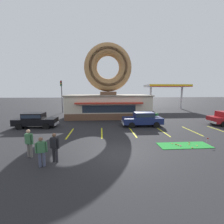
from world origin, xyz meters
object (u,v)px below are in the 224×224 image
object	(u,v)px
pedestrian_blue_sweater_man	(41,150)
golf_ball	(180,145)
car_navy	(143,119)
pedestrian_leather_jacket_man	(55,146)
pedestrian_hooded_kid	(29,142)
putting_flag_pin	(207,140)
trash_bin	(156,116)
car_black	(35,120)
traffic_light_pole	(62,92)

from	to	relation	value
pedestrian_blue_sweater_man	golf_ball	bearing A→B (deg)	14.80
car_navy	pedestrian_leather_jacket_man	bearing A→B (deg)	-131.77
pedestrian_blue_sweater_man	pedestrian_leather_jacket_man	size ratio (longest dim) A/B	0.95
pedestrian_blue_sweater_man	pedestrian_hooded_kid	bearing A→B (deg)	133.99
putting_flag_pin	trash_bin	bearing A→B (deg)	91.40
putting_flag_pin	pedestrian_blue_sweater_man	xyz separation A→B (m)	(-10.91, -2.29, 0.45)
pedestrian_leather_jacket_man	trash_bin	xyz separation A→B (m)	(10.13, 11.48, -0.44)
pedestrian_leather_jacket_man	car_black	bearing A→B (deg)	118.66
pedestrian_leather_jacket_man	traffic_light_pole	distance (m)	19.99
pedestrian_hooded_kid	trash_bin	bearing A→B (deg)	42.11
trash_bin	pedestrian_blue_sweater_man	bearing A→B (deg)	-131.80
trash_bin	pedestrian_hooded_kid	bearing A→B (deg)	-137.89
golf_ball	pedestrian_leather_jacket_man	xyz separation A→B (m)	(-8.31, -1.88, 0.89)
car_black	pedestrian_hooded_kid	xyz separation A→B (m)	(2.88, -7.66, 0.09)
car_black	pedestrian_hooded_kid	distance (m)	8.19
car_black	trash_bin	bearing A→B (deg)	11.71
golf_ball	traffic_light_pole	size ratio (longest dim) A/B	0.01
car_black	traffic_light_pole	bearing A→B (deg)	89.02
golf_ball	trash_bin	bearing A→B (deg)	79.26
traffic_light_pole	putting_flag_pin	bearing A→B (deg)	-49.76
putting_flag_pin	pedestrian_leather_jacket_man	distance (m)	10.53
car_black	traffic_light_pole	distance (m)	11.24
putting_flag_pin	car_navy	bearing A→B (deg)	115.95
golf_ball	pedestrian_hooded_kid	bearing A→B (deg)	-173.65
golf_ball	car_black	bearing A→B (deg)	153.12
putting_flag_pin	pedestrian_hooded_kid	bearing A→B (deg)	-174.97
pedestrian_hooded_kid	car_black	bearing A→B (deg)	110.57
trash_bin	car_black	bearing A→B (deg)	-168.29
putting_flag_pin	pedestrian_leather_jacket_man	world-z (taller)	pedestrian_leather_jacket_man
car_navy	trash_bin	xyz separation A→B (m)	(2.84, 3.33, -0.37)
car_navy	pedestrian_blue_sweater_man	world-z (taller)	pedestrian_blue_sweater_man
putting_flag_pin	golf_ball	bearing A→B (deg)	178.51
trash_bin	golf_ball	bearing A→B (deg)	-100.74
golf_ball	putting_flag_pin	world-z (taller)	putting_flag_pin
pedestrian_blue_sweater_man	pedestrian_leather_jacket_man	world-z (taller)	pedestrian_leather_jacket_man
putting_flag_pin	car_black	bearing A→B (deg)	156.21
traffic_light_pole	pedestrian_blue_sweater_man	bearing A→B (deg)	-78.91
car_navy	putting_flag_pin	bearing A→B (deg)	-64.05
pedestrian_hooded_kid	traffic_light_pole	bearing A→B (deg)	98.26
putting_flag_pin	trash_bin	size ratio (longest dim) A/B	0.56
golf_ball	pedestrian_hooded_kid	xyz separation A→B (m)	(-10.04, -1.12, 0.91)
golf_ball	car_black	size ratio (longest dim) A/B	0.01
pedestrian_blue_sweater_man	traffic_light_pole	xyz separation A→B (m)	(-3.87, 19.76, 2.82)
car_black	pedestrian_hooded_kid	bearing A→B (deg)	-69.43
putting_flag_pin	traffic_light_pole	world-z (taller)	traffic_light_pole
golf_ball	pedestrian_blue_sweater_man	distance (m)	9.20
putting_flag_pin	pedestrian_hooded_kid	world-z (taller)	pedestrian_hooded_kid
putting_flag_pin	pedestrian_hooded_kid	size ratio (longest dim) A/B	0.32
pedestrian_hooded_kid	trash_bin	distance (m)	15.99
car_navy	traffic_light_pole	bearing A→B (deg)	136.40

